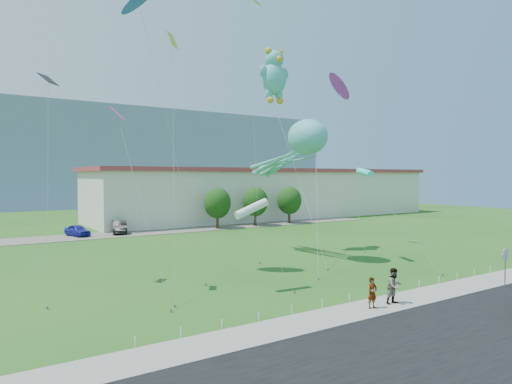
% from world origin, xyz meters
% --- Properties ---
extents(ground, '(160.00, 160.00, 0.00)m').
position_xyz_m(ground, '(0.00, 0.00, 0.00)').
color(ground, '#1F5116').
rests_on(ground, ground).
extents(road, '(80.00, 8.00, 0.06)m').
position_xyz_m(road, '(0.00, -8.00, 0.03)').
color(road, black).
rests_on(road, ground).
extents(sidewalk, '(80.00, 2.50, 0.10)m').
position_xyz_m(sidewalk, '(0.00, -2.75, 0.05)').
color(sidewalk, gray).
rests_on(sidewalk, ground).
extents(parking_strip, '(70.00, 6.00, 0.06)m').
position_xyz_m(parking_strip, '(0.00, 35.00, 0.03)').
color(parking_strip, '#59544C').
rests_on(parking_strip, ground).
extents(hill_ridge, '(160.00, 50.00, 25.00)m').
position_xyz_m(hill_ridge, '(0.00, 120.00, 12.50)').
color(hill_ridge, slate).
rests_on(hill_ridge, ground).
extents(warehouse, '(61.00, 15.00, 8.20)m').
position_xyz_m(warehouse, '(26.00, 44.00, 4.12)').
color(warehouse, beige).
rests_on(warehouse, ground).
extents(stop_sign, '(0.80, 0.07, 2.50)m').
position_xyz_m(stop_sign, '(9.50, -4.21, 1.87)').
color(stop_sign, slate).
rests_on(stop_sign, ground).
extents(rope_fence, '(26.05, 0.05, 0.50)m').
position_xyz_m(rope_fence, '(0.00, -1.30, 0.25)').
color(rope_fence, white).
rests_on(rope_fence, ground).
extents(tree_near, '(3.60, 3.60, 5.47)m').
position_xyz_m(tree_near, '(10.00, 34.00, 3.39)').
color(tree_near, '#3F2B19').
rests_on(tree_near, ground).
extents(tree_mid, '(3.60, 3.60, 5.47)m').
position_xyz_m(tree_mid, '(16.00, 34.00, 3.39)').
color(tree_mid, '#3F2B19').
rests_on(tree_mid, ground).
extents(tree_far, '(3.60, 3.60, 5.47)m').
position_xyz_m(tree_far, '(22.00, 34.00, 3.39)').
color(tree_far, '#3F2B19').
rests_on(tree_far, ground).
extents(pedestrian_left, '(0.60, 0.40, 1.61)m').
position_xyz_m(pedestrian_left, '(-0.99, -2.92, 0.90)').
color(pedestrian_left, gray).
rests_on(pedestrian_left, sidewalk).
extents(pedestrian_right, '(0.97, 0.78, 1.92)m').
position_xyz_m(pedestrian_right, '(0.65, -2.98, 1.06)').
color(pedestrian_right, gray).
rests_on(pedestrian_right, sidewalk).
extents(parked_car_blue, '(2.57, 4.10, 1.30)m').
position_xyz_m(parked_car_blue, '(-7.32, 35.77, 0.71)').
color(parked_car_blue, '#1B2097').
rests_on(parked_car_blue, parking_strip).
extents(parked_car_black, '(2.65, 4.84, 1.51)m').
position_xyz_m(parked_car_black, '(-2.54, 35.66, 0.82)').
color(parked_car_black, black).
rests_on(parked_car_black, parking_strip).
extents(octopus_kite, '(5.11, 12.52, 11.54)m').
position_xyz_m(octopus_kite, '(4.85, 10.63, 9.36)').
color(octopus_kite, teal).
rests_on(octopus_kite, ground).
extents(teddy_bear_kite, '(3.28, 10.14, 18.57)m').
position_xyz_m(teddy_bear_kite, '(5.47, 14.83, 16.19)').
color(teddy_bear_kite, teal).
rests_on(teddy_bear_kite, ground).
extents(small_kite_blue, '(3.29, 6.06, 19.81)m').
position_xyz_m(small_kite_blue, '(-8.08, 11.70, 18.63)').
color(small_kite_blue, blue).
rests_on(small_kite_blue, ground).
extents(small_kite_yellow, '(4.02, 8.55, 16.92)m').
position_xyz_m(small_kite_yellow, '(-6.50, 9.91, 14.15)').
color(small_kite_yellow, gold).
rests_on(small_kite_yellow, ground).
extents(small_kite_purple, '(2.45, 5.69, 16.67)m').
position_xyz_m(small_kite_purple, '(13.40, 14.57, 15.63)').
color(small_kite_purple, '#B930C0').
rests_on(small_kite_purple, ground).
extents(small_kite_white, '(2.17, 2.98, 5.44)m').
position_xyz_m(small_kite_white, '(-4.10, 3.78, 4.97)').
color(small_kite_white, silver).
rests_on(small_kite_white, ground).
extents(small_kite_orange, '(3.57, 6.57, 24.18)m').
position_xyz_m(small_kite_orange, '(3.60, 16.24, 22.79)').
color(small_kite_orange, '#FAA21B').
rests_on(small_kite_orange, ground).
extents(small_kite_black, '(1.80, 6.33, 13.47)m').
position_xyz_m(small_kite_black, '(-14.08, 11.43, 11.44)').
color(small_kite_black, black).
rests_on(small_kite_black, ground).
extents(small_kite_cyan, '(0.61, 8.21, 7.70)m').
position_xyz_m(small_kite_cyan, '(8.93, 6.93, 7.21)').
color(small_kite_cyan, '#33E1E6').
rests_on(small_kite_cyan, ground).
extents(small_kite_pink, '(1.70, 6.17, 11.07)m').
position_xyz_m(small_kite_pink, '(-10.75, 7.33, 9.45)').
color(small_kite_pink, '#E4329E').
rests_on(small_kite_pink, ground).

